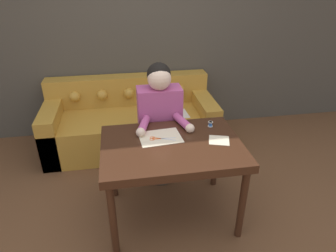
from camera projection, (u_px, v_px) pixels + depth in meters
ground_plane at (166, 222)px, 2.67m from camera, size 16.00×16.00×0.00m
wall_back at (141, 33)px, 3.70m from camera, size 8.00×0.06×2.60m
dining_table at (172, 152)px, 2.46m from camera, size 1.14×0.81×0.75m
couch at (131, 123)px, 3.75m from camera, size 2.03×0.89×0.81m
person at (160, 124)px, 2.93m from camera, size 0.51×0.55×1.27m
pattern_paper_main at (160, 137)px, 2.51m from camera, size 0.37×0.29×0.00m
pattern_paper_offcut at (219, 140)px, 2.47m from camera, size 0.20×0.20×0.00m
scissors at (158, 139)px, 2.49m from camera, size 0.22×0.10×0.01m
thread_spool at (210, 124)px, 2.68m from camera, size 0.04×0.04×0.05m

